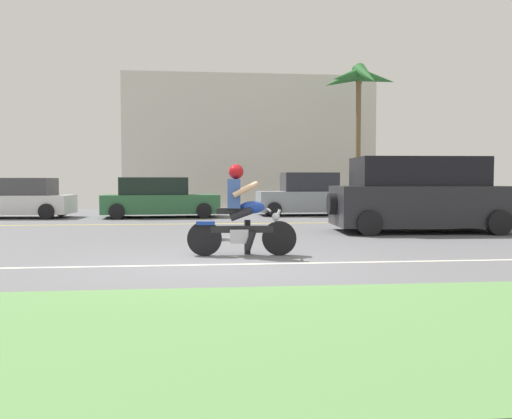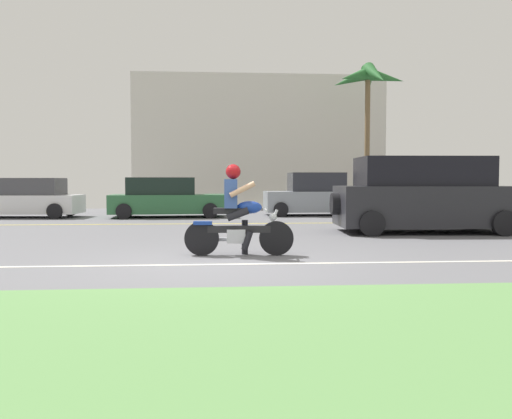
{
  "view_description": "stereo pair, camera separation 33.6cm",
  "coord_description": "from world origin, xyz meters",
  "px_view_note": "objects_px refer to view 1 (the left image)",
  "views": [
    {
      "loc": [
        -0.42,
        -8.73,
        1.38
      ],
      "look_at": [
        0.81,
        2.83,
        0.75
      ],
      "focal_mm": 37.54,
      "sensor_mm": 36.0,
      "label": 1
    },
    {
      "loc": [
        -0.09,
        -8.76,
        1.38
      ],
      "look_at": [
        0.81,
        2.83,
        0.75
      ],
      "focal_mm": 37.54,
      "sensor_mm": 36.0,
      "label": 2
    }
  ],
  "objects_px": {
    "parked_car_1": "(159,199)",
    "parked_car_3": "(433,196)",
    "palm_tree_0": "(358,84)",
    "parked_car_0": "(13,199)",
    "motorcyclist": "(241,217)",
    "suv_nearby": "(419,196)",
    "parked_car_2": "(305,196)"
  },
  "relations": [
    {
      "from": "parked_car_0",
      "to": "parked_car_2",
      "type": "relative_size",
      "value": 1.23
    },
    {
      "from": "palm_tree_0",
      "to": "parked_car_0",
      "type": "bearing_deg",
      "value": -162.67
    },
    {
      "from": "suv_nearby",
      "to": "parked_car_1",
      "type": "bearing_deg",
      "value": 138.25
    },
    {
      "from": "parked_car_1",
      "to": "parked_car_3",
      "type": "distance_m",
      "value": 10.89
    },
    {
      "from": "parked_car_0",
      "to": "palm_tree_0",
      "type": "height_order",
      "value": "palm_tree_0"
    },
    {
      "from": "parked_car_1",
      "to": "parked_car_2",
      "type": "bearing_deg",
      "value": 5.81
    },
    {
      "from": "parked_car_3",
      "to": "parked_car_0",
      "type": "bearing_deg",
      "value": -179.63
    },
    {
      "from": "parked_car_3",
      "to": "palm_tree_0",
      "type": "relative_size",
      "value": 0.57
    },
    {
      "from": "parked_car_1",
      "to": "palm_tree_0",
      "type": "distance_m",
      "value": 11.48
    },
    {
      "from": "parked_car_0",
      "to": "parked_car_2",
      "type": "distance_m",
      "value": 11.05
    },
    {
      "from": "parked_car_0",
      "to": "palm_tree_0",
      "type": "xyz_separation_m",
      "value": [
        14.4,
        4.49,
        5.28
      ]
    },
    {
      "from": "motorcyclist",
      "to": "parked_car_0",
      "type": "xyz_separation_m",
      "value": [
        -7.6,
        10.8,
        -0.02
      ]
    },
    {
      "from": "parked_car_0",
      "to": "parked_car_1",
      "type": "height_order",
      "value": "parked_car_1"
    },
    {
      "from": "parked_car_1",
      "to": "parked_car_2",
      "type": "relative_size",
      "value": 1.2
    },
    {
      "from": "suv_nearby",
      "to": "parked_car_3",
      "type": "relative_size",
      "value": 1.23
    },
    {
      "from": "parked_car_0",
      "to": "parked_car_1",
      "type": "bearing_deg",
      "value": -2.22
    },
    {
      "from": "suv_nearby",
      "to": "parked_car_1",
      "type": "distance_m",
      "value": 9.87
    },
    {
      "from": "parked_car_1",
      "to": "parked_car_3",
      "type": "xyz_separation_m",
      "value": [
        10.88,
        0.31,
        0.05
      ]
    },
    {
      "from": "motorcyclist",
      "to": "parked_car_3",
      "type": "relative_size",
      "value": 0.51
    },
    {
      "from": "parked_car_2",
      "to": "parked_car_3",
      "type": "distance_m",
      "value": 5.19
    },
    {
      "from": "parked_car_2",
      "to": "palm_tree_0",
      "type": "xyz_separation_m",
      "value": [
        3.35,
        4.12,
        5.19
      ]
    },
    {
      "from": "palm_tree_0",
      "to": "motorcyclist",
      "type": "bearing_deg",
      "value": -113.96
    },
    {
      "from": "suv_nearby",
      "to": "parked_car_3",
      "type": "height_order",
      "value": "suv_nearby"
    },
    {
      "from": "parked_car_2",
      "to": "palm_tree_0",
      "type": "bearing_deg",
      "value": 50.86
    },
    {
      "from": "parked_car_1",
      "to": "parked_car_3",
      "type": "bearing_deg",
      "value": 1.63
    },
    {
      "from": "parked_car_3",
      "to": "palm_tree_0",
      "type": "distance_m",
      "value": 7.06
    },
    {
      "from": "parked_car_0",
      "to": "suv_nearby",
      "type": "bearing_deg",
      "value": -28.07
    },
    {
      "from": "suv_nearby",
      "to": "parked_car_1",
      "type": "relative_size",
      "value": 1.11
    },
    {
      "from": "parked_car_0",
      "to": "parked_car_2",
      "type": "xyz_separation_m",
      "value": [
        11.05,
        0.37,
        0.09
      ]
    },
    {
      "from": "suv_nearby",
      "to": "palm_tree_0",
      "type": "height_order",
      "value": "palm_tree_0"
    },
    {
      "from": "parked_car_2",
      "to": "parked_car_3",
      "type": "relative_size",
      "value": 0.92
    },
    {
      "from": "parked_car_3",
      "to": "suv_nearby",
      "type": "bearing_deg",
      "value": -117.08
    }
  ]
}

